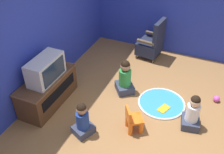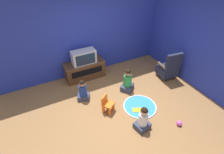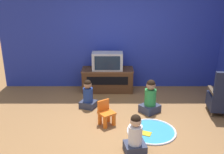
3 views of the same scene
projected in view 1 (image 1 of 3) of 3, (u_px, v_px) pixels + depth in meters
ground_plane at (146, 119)px, 4.69m from camera, size 30.00×30.00×0.00m
wall_back at (26, 30)px, 4.42m from camera, size 5.61×0.12×2.80m
tv_cabinet at (48, 90)px, 4.87m from camera, size 1.27×0.53×0.57m
television at (46, 69)px, 4.57m from camera, size 0.74×0.36×0.43m
black_armchair at (152, 43)px, 6.18m from camera, size 0.61×0.57×0.96m
yellow_kid_chair at (133, 121)px, 4.37m from camera, size 0.38×0.37×0.47m
play_mat at (162, 103)px, 5.01m from camera, size 0.91×0.91×0.04m
child_watching_left at (192, 113)px, 4.39m from camera, size 0.39×0.35×0.66m
child_watching_center at (125, 78)px, 5.14m from camera, size 0.49×0.48×0.72m
child_watching_right at (83, 121)px, 4.27m from camera, size 0.41×0.39×0.64m
toy_ball at (216, 99)px, 5.03m from camera, size 0.13×0.13×0.13m
book at (164, 109)px, 4.88m from camera, size 0.29×0.23×0.02m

